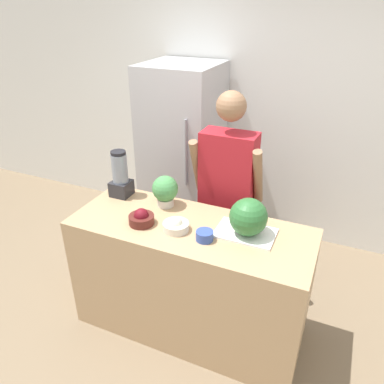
{
  "coord_description": "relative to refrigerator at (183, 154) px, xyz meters",
  "views": [
    {
      "loc": [
        0.89,
        -1.66,
        2.34
      ],
      "look_at": [
        0.0,
        0.37,
        1.18
      ],
      "focal_mm": 35.0,
      "sensor_mm": 36.0,
      "label": 1
    }
  ],
  "objects": [
    {
      "name": "ground_plane",
      "position": [
        0.64,
        -1.59,
        -0.9
      ],
      "size": [
        14.0,
        14.0,
        0.0
      ],
      "primitive_type": "plane",
      "color": "#7F6B51"
    },
    {
      "name": "wall_back",
      "position": [
        0.64,
        0.41,
        0.4
      ],
      "size": [
        8.0,
        0.06,
        2.6
      ],
      "color": "white",
      "rests_on": "ground_plane"
    },
    {
      "name": "counter_island",
      "position": [
        0.64,
        -1.25,
        -0.44
      ],
      "size": [
        1.7,
        0.67,
        0.93
      ],
      "color": "tan",
      "rests_on": "ground_plane"
    },
    {
      "name": "refrigerator",
      "position": [
        0.0,
        0.0,
        0.0
      ],
      "size": [
        0.7,
        0.75,
        1.8
      ],
      "color": "#B7B7BC",
      "rests_on": "ground_plane"
    },
    {
      "name": "person",
      "position": [
        0.71,
        -0.65,
        -0.0
      ],
      "size": [
        0.57,
        0.27,
        1.74
      ],
      "color": "#4C608C",
      "rests_on": "ground_plane"
    },
    {
      "name": "cutting_board",
      "position": [
        1.02,
        -1.19,
        0.04
      ],
      "size": [
        0.39,
        0.26,
        0.01
      ],
      "color": "white",
      "rests_on": "counter_island"
    },
    {
      "name": "watermelon",
      "position": [
        1.04,
        -1.2,
        0.17
      ],
      "size": [
        0.25,
        0.25,
        0.25
      ],
      "color": "#2D6B33",
      "rests_on": "cutting_board"
    },
    {
      "name": "bowl_cherries",
      "position": [
        0.32,
        -1.36,
        0.07
      ],
      "size": [
        0.18,
        0.18,
        0.12
      ],
      "color": "#511E19",
      "rests_on": "counter_island"
    },
    {
      "name": "bowl_cream",
      "position": [
        0.58,
        -1.34,
        0.07
      ],
      "size": [
        0.18,
        0.18,
        0.1
      ],
      "color": "beige",
      "rests_on": "counter_island"
    },
    {
      "name": "bowl_small_blue",
      "position": [
        0.8,
        -1.37,
        0.06
      ],
      "size": [
        0.11,
        0.11,
        0.07
      ],
      "color": "#334C9E",
      "rests_on": "counter_island"
    },
    {
      "name": "blender",
      "position": [
        -0.04,
        -1.05,
        0.2
      ],
      "size": [
        0.15,
        0.15,
        0.37
      ],
      "color": "#28282D",
      "rests_on": "counter_island"
    },
    {
      "name": "potted_plant",
      "position": [
        0.36,
        -1.06,
        0.16
      ],
      "size": [
        0.19,
        0.19,
        0.24
      ],
      "color": "beige",
      "rests_on": "counter_island"
    }
  ]
}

